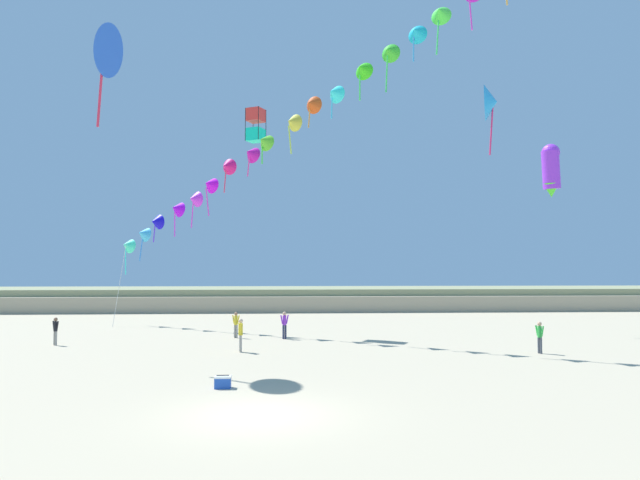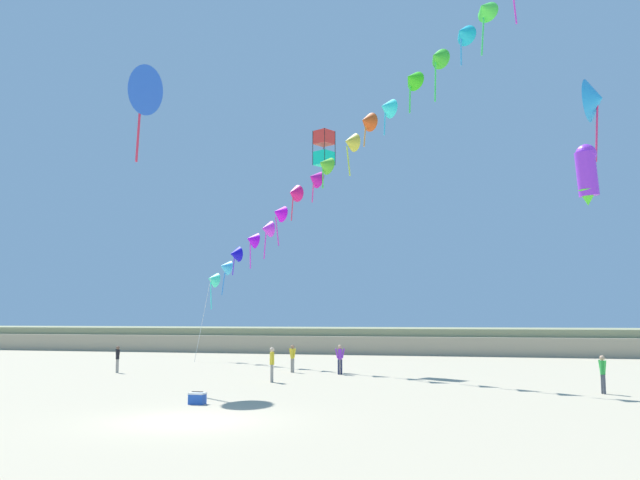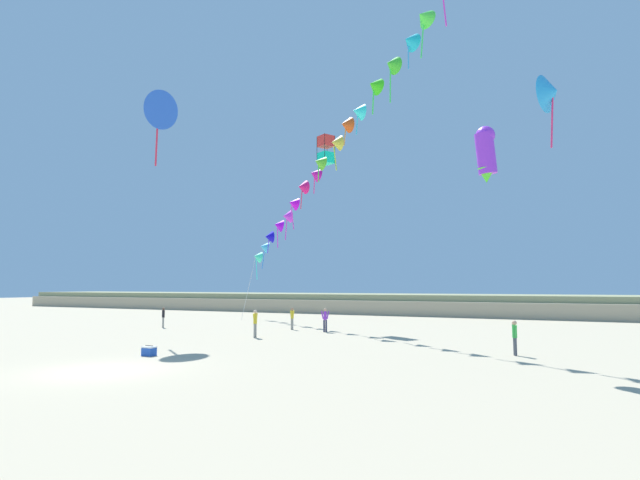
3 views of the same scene
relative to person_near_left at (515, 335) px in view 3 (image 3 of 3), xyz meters
The scene contains 13 objects.
ground_plane 17.41m from the person_near_left, 140.35° to the right, with size 240.00×240.00×0.00m, color tan.
dune_ridge 35.50m from the person_near_left, 112.16° to the left, with size 120.00×12.82×2.19m.
person_near_left is the anchor object (origin of this frame).
person_near_right 17.28m from the person_near_left, 155.06° to the left, with size 0.51×0.35×1.57m.
person_mid_center 14.97m from the person_near_left, behind, with size 0.23×0.59×1.69m.
person_far_left 14.33m from the person_near_left, 152.46° to the left, with size 0.54×0.34×1.63m.
person_far_right 25.70m from the person_near_left, 169.86° to the left, with size 0.48×0.37×1.52m.
kite_banner_string 18.40m from the person_near_left, 148.91° to the left, with size 29.00×20.92×22.29m.
large_kite_low_lead 22.63m from the person_near_left, 143.18° to the left, with size 1.42×1.42×2.27m.
large_kite_mid_trail 18.77m from the person_near_left, 80.82° to the left, with size 1.77×2.73×5.05m.
large_kite_high_solo 8.39m from the person_near_left, 102.34° to the right, with size 1.21×1.21×2.43m.
large_kite_outer_drift 25.51m from the person_near_left, behind, with size 1.80×2.76×5.05m.
beach_cooler 16.56m from the person_near_left, 153.64° to the right, with size 0.58×0.41×0.46m.
Camera 3 is at (15.57, -13.32, 3.13)m, focal length 28.00 mm.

